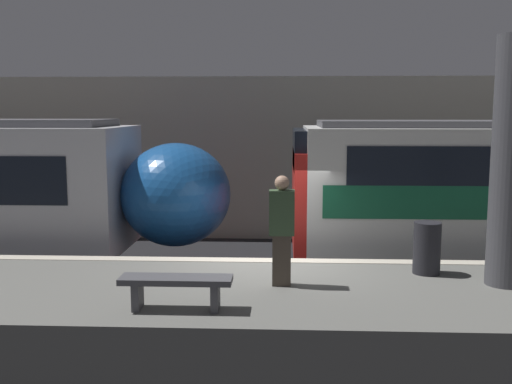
{
  "coord_description": "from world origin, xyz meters",
  "views": [
    {
      "loc": [
        0.34,
        -10.53,
        3.65
      ],
      "look_at": [
        -0.19,
        1.01,
        2.08
      ],
      "focal_mm": 42.0,
      "sensor_mm": 36.0,
      "label": 1
    }
  ],
  "objects_px": {
    "person_waiting": "(282,228)",
    "platform_bench": "(176,285)",
    "trash_bin": "(427,248)",
    "support_pillar_near": "(511,163)"
  },
  "relations": [
    {
      "from": "person_waiting",
      "to": "platform_bench",
      "type": "relative_size",
      "value": 1.12
    },
    {
      "from": "person_waiting",
      "to": "trash_bin",
      "type": "xyz_separation_m",
      "value": [
        2.37,
        0.77,
        -0.47
      ]
    },
    {
      "from": "person_waiting",
      "to": "trash_bin",
      "type": "relative_size",
      "value": 1.98
    },
    {
      "from": "platform_bench",
      "to": "trash_bin",
      "type": "distance_m",
      "value": 4.26
    },
    {
      "from": "support_pillar_near",
      "to": "person_waiting",
      "type": "relative_size",
      "value": 2.23
    },
    {
      "from": "trash_bin",
      "to": "platform_bench",
      "type": "bearing_deg",
      "value": -152.36
    },
    {
      "from": "platform_bench",
      "to": "trash_bin",
      "type": "relative_size",
      "value": 1.76
    },
    {
      "from": "platform_bench",
      "to": "trash_bin",
      "type": "bearing_deg",
      "value": 27.64
    },
    {
      "from": "person_waiting",
      "to": "trash_bin",
      "type": "bearing_deg",
      "value": 17.93
    },
    {
      "from": "support_pillar_near",
      "to": "platform_bench",
      "type": "distance_m",
      "value": 5.25
    }
  ]
}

